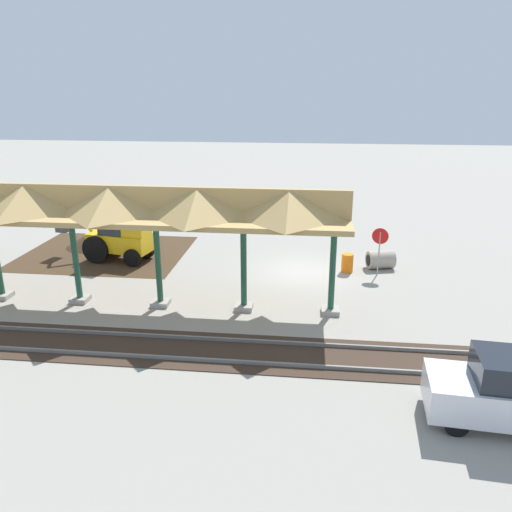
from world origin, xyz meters
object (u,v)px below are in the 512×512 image
stop_sign (380,242)px  traffic_barrel (347,263)px  backhoe (117,236)px  concrete_pipe (381,260)px

stop_sign → traffic_barrel: bearing=-10.6°
backhoe → concrete_pipe: 13.30m
stop_sign → backhoe: size_ratio=0.44×
traffic_barrel → backhoe: bearing=-2.3°
concrete_pipe → traffic_barrel: (1.65, 0.69, 0.01)m
stop_sign → backhoe: 13.05m
stop_sign → backhoe: (13.03, -0.73, -0.38)m
concrete_pipe → traffic_barrel: traffic_barrel is taller
stop_sign → traffic_barrel: stop_sign is taller
concrete_pipe → traffic_barrel: 1.79m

